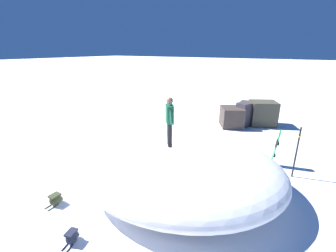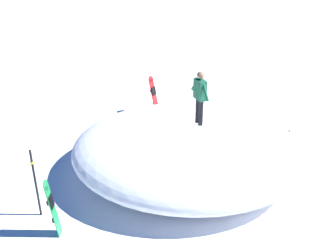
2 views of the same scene
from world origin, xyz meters
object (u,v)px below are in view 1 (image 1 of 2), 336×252
at_px(snowboard_primary_upright, 276,147).
at_px(trail_marker_pole, 296,152).
at_px(backpack_near, 72,236).
at_px(snowboarder_standing, 170,119).
at_px(backpack_far, 56,199).

height_order(snowboard_primary_upright, trail_marker_pole, trail_marker_pole).
height_order(snowboard_primary_upright, backpack_near, snowboard_primary_upright).
bearing_deg(trail_marker_pole, snowboarder_standing, -138.27).
bearing_deg(snowboarder_standing, backpack_far, -134.78).
height_order(backpack_near, backpack_far, backpack_far).
distance_m(snowboarder_standing, trail_marker_pole, 5.25).
bearing_deg(snowboarder_standing, snowboard_primary_upright, 53.04).
bearing_deg(snowboard_primary_upright, backpack_far, -130.40).
bearing_deg(backpack_far, trail_marker_pole, 43.25).
xyz_separation_m(snowboarder_standing, backpack_near, (-0.90, -3.45, -2.51)).
bearing_deg(trail_marker_pole, snowboard_primary_upright, 143.43).
xyz_separation_m(snowboarder_standing, backpack_far, (-2.71, -2.73, -2.50)).
distance_m(snowboarder_standing, snowboard_primary_upright, 5.22).
bearing_deg(trail_marker_pole, backpack_far, -136.75).
relative_size(snowboarder_standing, snowboard_primary_upright, 0.99).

